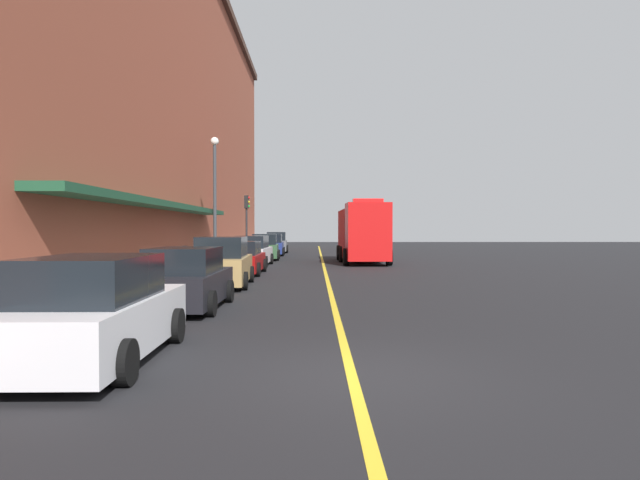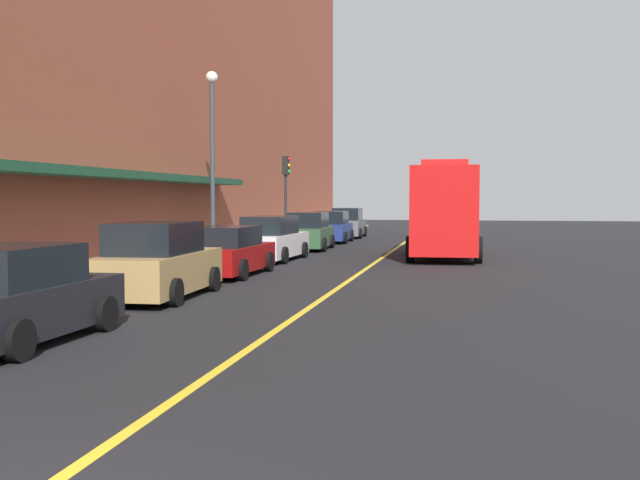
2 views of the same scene
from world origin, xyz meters
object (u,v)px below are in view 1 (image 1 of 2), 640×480
parked_car_6 (272,245)px  parking_meter_1 (243,244)px  parking_meter_0 (256,242)px  street_lamp_left (215,187)px  parking_meter_2 (185,257)px  parked_car_0 (96,312)px  parked_car_3 (241,259)px  parked_car_4 (253,252)px  parked_car_2 (223,263)px  parked_car_7 (277,243)px  parking_meter_3 (257,241)px  traffic_light_near (247,214)px  parked_car_5 (265,248)px  parked_car_1 (186,280)px  fire_truck (362,233)px

parked_car_6 → parking_meter_1: 6.72m
parking_meter_0 → parking_meter_1: (0.00, -8.46, 0.00)m
street_lamp_left → parking_meter_0: bearing=87.8°
parking_meter_1 → parking_meter_2: size_ratio=1.00×
parked_car_0 → parking_meter_2: size_ratio=3.46×
parked_car_3 → parked_car_4: bearing=1.5°
parked_car_2 → parked_car_6: bearing=-2.0°
parked_car_7 → parked_car_2: bearing=178.1°
parking_meter_3 → traffic_light_near: bearing=-89.6°
parked_car_3 → street_lamp_left: size_ratio=0.67×
parked_car_4 → parked_car_5: parked_car_5 is taller
parking_meter_3 → parked_car_2: bearing=-86.9°
parked_car_1 → traffic_light_near: size_ratio=0.99×
fire_truck → parking_meter_1: size_ratio=6.27×
parked_car_4 → street_lamp_left: bearing=127.3°
parked_car_1 → parking_meter_3: (-1.45, 32.50, 0.29)m
parked_car_0 → parked_car_1: bearing=-1.3°
parked_car_4 → parking_meter_3: 15.43m
parked_car_1 → parking_meter_0: (-1.45, 31.41, 0.29)m
parked_car_0 → fire_truck: bearing=-14.4°
fire_truck → parking_meter_2: (-7.80, -14.06, -0.76)m
parked_car_4 → parked_car_7: bearing=1.1°
parked_car_1 → fire_truck: size_ratio=0.51×
parked_car_4 → street_lamp_left: 4.29m
parked_car_6 → parking_meter_3: parked_car_6 is taller
parking_meter_2 → parking_meter_1: bearing=90.0°
parked_car_3 → parked_car_0: bearing=-179.8°
fire_truck → parking_meter_2: size_ratio=6.27×
parked_car_7 → parking_meter_0: parked_car_7 is taller
parking_meter_1 → street_lamp_left: (-0.60, -7.18, 3.34)m
parked_car_3 → parking_meter_3: 21.25m
parked_car_0 → parking_meter_0: bearing=1.7°
parked_car_3 → parked_car_6: size_ratio=1.09×
parked_car_5 → traffic_light_near: bearing=48.5°
parking_meter_3 → parked_car_3: bearing=-86.2°
parked_car_0 → parked_car_6: parked_car_6 is taller
parked_car_4 → parking_meter_0: bearing=6.8°
parked_car_5 → parked_car_2: bearing=177.8°
parked_car_2 → parking_meter_2: size_ratio=3.48×
parked_car_1 → parking_meter_0: bearing=3.4°
parked_car_2 → parked_car_5: parked_car_2 is taller
parking_meter_1 → traffic_light_near: 2.66m
parked_car_6 → parking_meter_3: size_ratio=3.21×
parked_car_0 → parking_meter_1: parked_car_0 is taller
parking_meter_0 → street_lamp_left: 16.01m
parked_car_2 → parking_meter_3: size_ratio=3.48×
fire_truck → parked_car_3: bearing=-37.2°
parking_meter_2 → traffic_light_near: size_ratio=0.31×
parked_car_1 → parked_car_4: bearing=1.2°
fire_truck → traffic_light_near: size_ratio=1.94×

